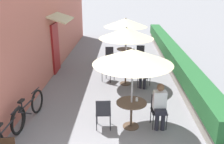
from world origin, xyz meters
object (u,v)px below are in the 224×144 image
object	(u,v)px
patio_umbrella_near	(133,56)
cafe_chair_near_left	(103,111)
coffee_cup_near	(137,99)
cafe_chair_near_right	(159,108)
cafe_chair_mid_left	(145,73)
seated_patron_mid_left	(144,70)
cafe_chair_far_right	(110,54)
cafe_chair_far_left	(141,53)
seated_patron_near_right	(160,104)
coffee_cup_mid	(123,65)
bicycle_second	(28,110)
patio_table_near	(131,109)
patio_umbrella_mid	(126,33)
cafe_chair_mid_right	(107,69)
patio_table_far	(125,53)
bicycle_leaning	(7,134)
patio_umbrella_far	(126,23)
patio_table_mid	(126,71)

from	to	relation	value
patio_umbrella_near	cafe_chair_near_left	distance (m)	1.64
coffee_cup_near	cafe_chair_near_right	bearing A→B (deg)	3.85
cafe_chair_mid_left	coffee_cup_near	bearing A→B (deg)	103.43
seated_patron_mid_left	cafe_chair_far_right	size ratio (longest dim) A/B	1.44
patio_umbrella_near	cafe_chair_far_left	xyz separation A→B (m)	(0.65, 5.74, -1.46)
patio_umbrella_near	coffee_cup_near	bearing A→B (deg)	29.84
seated_patron_near_right	cafe_chair_near_left	bearing A→B (deg)	1.59
coffee_cup_near	cafe_chair_far_right	xyz separation A→B (m)	(-0.98, 5.53, -0.26)
coffee_cup_mid	bicycle_second	size ratio (longest dim) A/B	0.05
patio_table_near	patio_umbrella_mid	size ratio (longest dim) A/B	0.36
cafe_chair_near_right	seated_patron_mid_left	xyz separation A→B (m)	(-0.17, 2.64, 0.17)
cafe_chair_near_left	cafe_chair_mid_right	size ratio (longest dim) A/B	1.00
patio_table_far	patio_umbrella_near	bearing A→B (deg)	-89.02
cafe_chair_near_left	cafe_chair_far_left	xyz separation A→B (m)	(1.38, 5.86, 0.00)
patio_table_far	cafe_chair_mid_right	bearing A→B (deg)	-106.93
bicycle_leaning	cafe_chair_mid_right	bearing A→B (deg)	65.73
patio_umbrella_near	seated_patron_near_right	xyz separation A→B (m)	(0.74, 0.01, -1.29)
patio_table_far	cafe_chair_near_right	bearing A→B (deg)	-81.48
cafe_chair_near_right	cafe_chair_mid_left	xyz separation A→B (m)	(-0.13, 2.74, 0.00)
cafe_chair_far_right	patio_table_near	bearing A→B (deg)	-80.67
patio_table_near	patio_umbrella_near	size ratio (longest dim) A/B	0.36
coffee_cup_near	patio_umbrella_far	xyz separation A→B (m)	(-0.24, 5.60, 1.20)
patio_table_near	seated_patron_near_right	xyz separation A→B (m)	(0.74, 0.01, 0.14)
cafe_chair_near_left	patio_table_near	bearing A→B (deg)	5.89
patio_table_mid	patio_umbrella_mid	size ratio (longest dim) A/B	0.36
coffee_cup_near	patio_umbrella_far	distance (m)	5.73
seated_patron_mid_left	cafe_chair_far_left	size ratio (longest dim) A/B	1.44
cafe_chair_far_left	cafe_chair_far_right	distance (m)	1.49
cafe_chair_near_right	cafe_chair_mid_right	size ratio (longest dim) A/B	1.00
patio_table_mid	cafe_chair_near_right	bearing A→B (deg)	-74.09
patio_umbrella_mid	patio_umbrella_far	size ratio (longest dim) A/B	1.00
cafe_chair_mid_left	coffee_cup_mid	xyz separation A→B (m)	(-0.82, 0.19, 0.26)
patio_umbrella_mid	patio_table_mid	bearing A→B (deg)	-93.58
patio_umbrella_near	cafe_chair_near_right	bearing A→B (deg)	9.29
cafe_chair_mid_left	seated_patron_near_right	bearing A→B (deg)	115.68
patio_umbrella_mid	bicycle_leaning	bearing A→B (deg)	-124.65
patio_table_near	patio_table_mid	xyz separation A→B (m)	(-0.11, 3.08, 0.00)
patio_table_far	cafe_chair_far_left	distance (m)	0.75
coffee_cup_near	coffee_cup_mid	world-z (taller)	same
cafe_chair_near_right	cafe_chair_far_right	bearing A→B (deg)	-77.39
cafe_chair_near_left	coffee_cup_mid	bearing A→B (deg)	77.36
seated_patron_mid_left	coffee_cup_mid	distance (m)	0.84
patio_table_mid	seated_patron_mid_left	xyz separation A→B (m)	(0.67, -0.32, 0.14)
bicycle_second	seated_patron_mid_left	bearing A→B (deg)	44.57
seated_patron_near_right	coffee_cup_mid	world-z (taller)	seated_patron_near_right
patio_table_near	cafe_chair_mid_right	bearing A→B (deg)	103.98
cafe_chair_near_right	bicycle_second	size ratio (longest dim) A/B	0.48
patio_table_mid	bicycle_second	distance (m)	4.01
patio_umbrella_far	bicycle_leaning	world-z (taller)	patio_umbrella_far
cafe_chair_mid_left	bicycle_leaning	size ratio (longest dim) A/B	0.49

